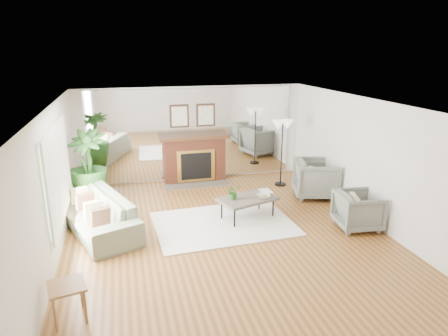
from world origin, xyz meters
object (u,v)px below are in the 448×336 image
object	(u,v)px
sofa	(96,214)
armchair_back	(316,179)
fireplace	(195,157)
coffee_table	(248,199)
armchair_front	(358,210)
side_table	(67,291)
floor_lamp	(283,130)
potted_ficus	(88,166)

from	to	relation	value
sofa	armchair_back	distance (m)	5.06
fireplace	coffee_table	distance (m)	2.78
armchair_front	armchair_back	bearing A→B (deg)	6.61
sofa	side_table	bearing A→B (deg)	-25.77
sofa	armchair_back	bearing A→B (deg)	76.49
sofa	armchair_front	size ratio (longest dim) A/B	2.97
side_table	floor_lamp	bearing A→B (deg)	42.50
armchair_back	armchair_front	world-z (taller)	armchair_back
fireplace	potted_ficus	distance (m)	2.85
sofa	armchair_front	distance (m)	5.15
floor_lamp	side_table	bearing A→B (deg)	-137.50
sofa	side_table	size ratio (longest dim) A/B	4.46
armchair_front	potted_ficus	distance (m)	5.81
fireplace	side_table	world-z (taller)	fireplace
coffee_table	side_table	xyz separation A→B (m)	(-3.27, -2.52, 0.01)
fireplace	sofa	size ratio (longest dim) A/B	0.84
armchair_front	side_table	distance (m)	5.47
fireplace	sofa	world-z (taller)	fireplace
fireplace	armchair_back	world-z (taller)	fireplace
armchair_back	coffee_table	bearing A→B (deg)	129.36
coffee_table	armchair_back	distance (m)	2.15
fireplace	armchair_back	bearing A→B (deg)	-35.61
armchair_back	potted_ficus	world-z (taller)	potted_ficus
fireplace	floor_lamp	bearing A→B (deg)	-22.31
potted_ficus	floor_lamp	xyz separation A→B (m)	(4.71, 0.27, 0.52)
armchair_front	floor_lamp	bearing A→B (deg)	16.51
side_table	potted_ficus	xyz separation A→B (m)	(0.05, 4.09, 0.50)
side_table	floor_lamp	xyz separation A→B (m)	(4.76, 4.36, 1.02)
side_table	floor_lamp	world-z (taller)	floor_lamp
coffee_table	armchair_front	distance (m)	2.21
potted_ficus	armchair_front	bearing A→B (deg)	-26.01
potted_ficus	sofa	bearing A→B (deg)	-82.29
armchair_back	armchair_front	distance (m)	1.82
armchair_front	coffee_table	bearing A→B (deg)	70.44
side_table	potted_ficus	world-z (taller)	potted_ficus
potted_ficus	armchair_back	bearing A→B (deg)	-7.91
coffee_table	side_table	world-z (taller)	side_table
coffee_table	armchair_back	world-z (taller)	armchair_back
sofa	floor_lamp	xyz separation A→B (m)	(4.52, 1.64, 1.10)
potted_ficus	floor_lamp	world-z (taller)	potted_ficus
sofa	floor_lamp	distance (m)	4.94
floor_lamp	armchair_front	bearing A→B (deg)	-80.10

